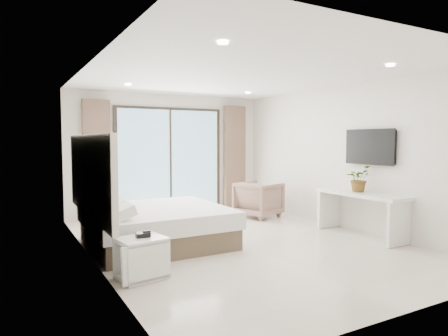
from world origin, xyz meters
The scene contains 8 objects.
ground centered at (0.00, 0.00, 0.00)m, with size 6.20×6.20×0.00m, color beige.
room_shell centered at (-0.20, 0.79, 1.58)m, with size 4.62×6.22×2.72m.
bed centered at (-1.25, 0.50, 0.31)m, with size 2.11×2.01×0.73m.
nightstand centered at (-1.93, -0.91, 0.25)m, with size 0.61×0.53×0.49m.
phone centered at (-1.90, -0.89, 0.53)m, with size 0.17×0.13×0.06m, color black.
console_desk centered at (2.04, -0.68, 0.57)m, with size 0.53×1.71×0.77m.
plant centered at (2.04, -0.62, 0.95)m, with size 0.42×0.46×0.36m, color #33662D.
armchair centered at (1.48, 1.63, 0.42)m, with size 0.82×0.77×0.84m, color #8A6A5A.
Camera 1 is at (-3.34, -5.51, 1.67)m, focal length 32.00 mm.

